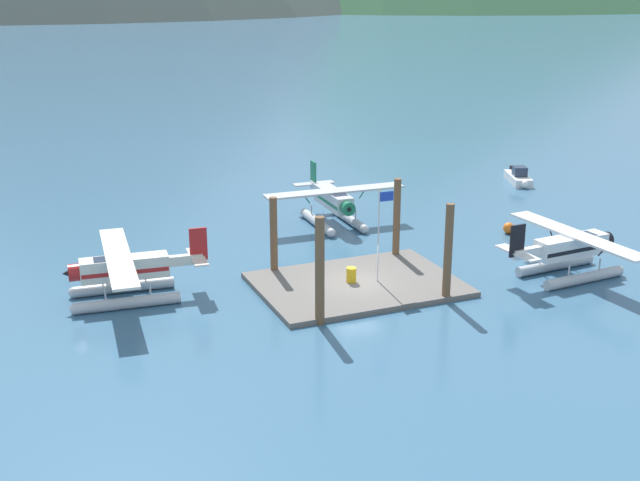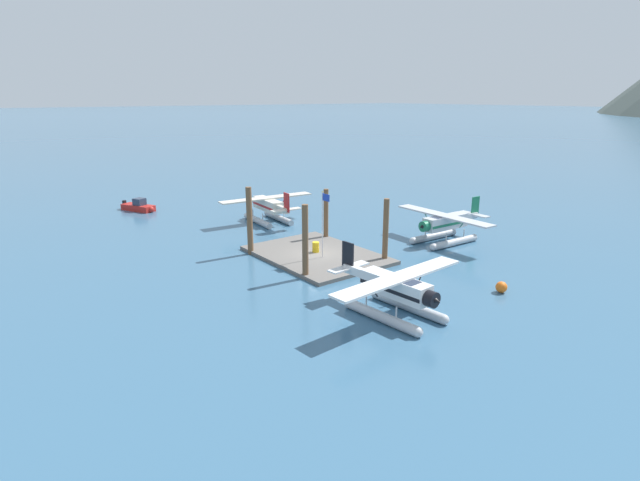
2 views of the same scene
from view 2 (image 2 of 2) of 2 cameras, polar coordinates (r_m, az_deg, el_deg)
ground_plane at (r=43.10m, az=-0.37°, el=-1.81°), size 1200.00×1200.00×0.00m
dock_platform at (r=43.06m, az=-0.37°, el=-1.62°), size 11.56×8.30×0.30m
piling_near_left at (r=43.48m, az=-7.89°, el=2.17°), size 0.50×0.50×5.82m
piling_near_right at (r=37.29m, az=-1.67°, el=-0.17°), size 0.46×0.46×5.61m
piling_far_left at (r=47.62m, az=0.67°, el=2.93°), size 0.46×0.46×4.83m
piling_far_right at (r=41.44m, az=7.36°, el=1.10°), size 0.46×0.46×5.25m
flagpole at (r=40.93m, az=0.38°, el=2.70°), size 0.95×0.10×5.52m
fuel_drum at (r=43.21m, az=-0.48°, el=-0.74°), size 0.62×0.62×0.88m
mooring_buoy at (r=37.46m, az=19.66°, el=-4.94°), size 0.79×0.79×0.79m
seaplane_cream_port_fwd at (r=54.68m, az=-5.85°, el=3.66°), size 7.97×10.48×3.84m
seaplane_silver_bow_right at (r=48.19m, az=13.80°, el=1.59°), size 10.44×7.98×3.84m
seaplane_white_stbd_aft at (r=31.60m, az=8.45°, el=-5.74°), size 7.97×10.47×3.84m
boat_red_open_sw at (r=63.85m, az=-19.62°, el=3.60°), size 4.56×3.09×1.50m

